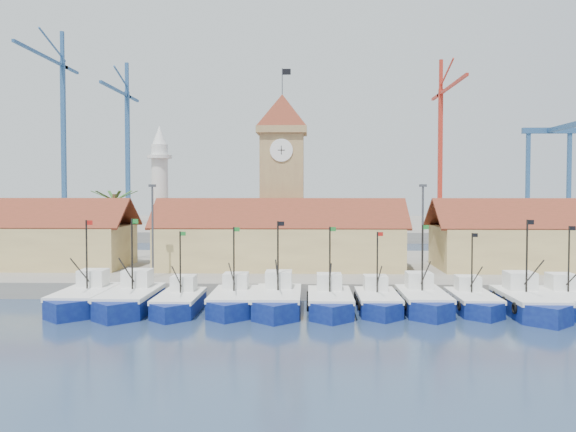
{
  "coord_description": "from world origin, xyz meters",
  "views": [
    {
      "loc": [
        3.09,
        -49.46,
        9.98
      ],
      "look_at": [
        0.93,
        18.0,
        7.23
      ],
      "focal_mm": 40.0,
      "sensor_mm": 36.0,
      "label": 1
    }
  ],
  "objects_px": {
    "boat_5": "(330,303)",
    "clock_tower": "(282,173)",
    "boat_0": "(83,301)",
    "minaret": "(160,192)"
  },
  "relations": [
    {
      "from": "minaret",
      "to": "boat_5",
      "type": "bearing_deg",
      "value": -52.26
    },
    {
      "from": "boat_0",
      "to": "boat_5",
      "type": "xyz_separation_m",
      "value": [
        20.42,
        -0.36,
        -0.05
      ]
    },
    {
      "from": "boat_5",
      "to": "clock_tower",
      "type": "xyz_separation_m",
      "value": [
        -4.86,
        23.65,
        11.2
      ]
    },
    {
      "from": "boat_0",
      "to": "minaret",
      "type": "xyz_separation_m",
      "value": [
        0.56,
        25.29,
        8.91
      ]
    },
    {
      "from": "clock_tower",
      "to": "minaret",
      "type": "bearing_deg",
      "value": 172.39
    },
    {
      "from": "boat_0",
      "to": "boat_5",
      "type": "relative_size",
      "value": 1.07
    },
    {
      "from": "boat_0",
      "to": "minaret",
      "type": "bearing_deg",
      "value": 88.72
    },
    {
      "from": "clock_tower",
      "to": "minaret",
      "type": "height_order",
      "value": "clock_tower"
    },
    {
      "from": "boat_0",
      "to": "clock_tower",
      "type": "height_order",
      "value": "clock_tower"
    },
    {
      "from": "boat_5",
      "to": "clock_tower",
      "type": "distance_m",
      "value": 26.61
    }
  ]
}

